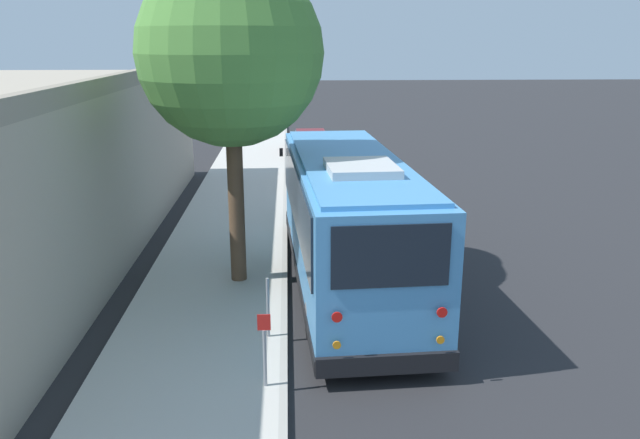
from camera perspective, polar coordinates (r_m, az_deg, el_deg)
The scene contains 9 objects.
ground_plane at distance 14.81m, azimuth 3.19°, elevation -6.88°, with size 160.00×160.00×0.00m, color #28282B.
sidewalk_slab at distance 14.82m, azimuth -10.08°, elevation -6.78°, with size 80.00×3.35×0.15m, color beige.
curb_strip at distance 14.70m, azimuth -3.28°, elevation -6.74°, with size 80.00×0.14×0.15m, color #AAA69D.
shuttle_bus at distance 14.68m, azimuth 2.62°, elevation 0.37°, with size 9.51×3.15×3.35m.
parked_sedan_silver at distance 25.70m, azimuth -0.38°, elevation 4.46°, with size 4.64×1.90×1.26m.
parked_sedan_maroon at distance 32.60m, azimuth -0.83°, elevation 6.96°, with size 4.21×1.94×1.26m.
street_tree at distance 14.51m, azimuth -8.19°, elevation 15.92°, with size 4.16×4.16×8.06m.
sign_post_near at distance 10.62m, azimuth -5.08°, elevation -11.74°, with size 0.06×0.22×1.31m.
sign_post_far at distance 12.30m, azimuth -4.78°, elevation -8.03°, with size 0.06×0.06×1.22m.
Camera 1 is at (-13.55, 1.51, 5.78)m, focal length 35.00 mm.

